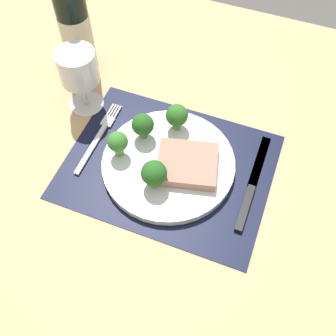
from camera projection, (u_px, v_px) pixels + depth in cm
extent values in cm
cube|color=tan|center=(168.00, 170.00, 81.14)|extent=(140.00, 110.00, 3.00)
cube|color=black|center=(168.00, 166.00, 79.76)|extent=(40.41, 31.16, 0.30)
cylinder|color=silver|center=(168.00, 163.00, 78.96)|extent=(26.26, 26.26, 1.60)
cube|color=tan|center=(187.00, 165.00, 76.51)|extent=(13.52, 12.42, 2.13)
cylinder|color=#6B994C|center=(154.00, 182.00, 74.75)|extent=(1.81, 1.81, 1.72)
sphere|color=#235B1E|center=(154.00, 173.00, 72.29)|extent=(4.87, 4.87, 4.87)
cylinder|color=#5B8942|center=(177.00, 124.00, 82.17)|extent=(1.62, 1.62, 1.83)
sphere|color=#2D6B23|center=(177.00, 115.00, 79.78)|extent=(4.54, 4.54, 4.54)
cylinder|color=#5B8942|center=(143.00, 133.00, 80.91)|extent=(1.46, 1.46, 1.79)
sphere|color=#235B1E|center=(143.00, 125.00, 78.56)|extent=(4.48, 4.48, 4.48)
cylinder|color=#6B994C|center=(119.00, 150.00, 78.39)|extent=(1.85, 1.85, 2.18)
sphere|color=#387A2D|center=(118.00, 142.00, 76.03)|extent=(4.04, 4.04, 4.04)
cube|color=silver|center=(91.00, 149.00, 81.56)|extent=(1.00, 13.00, 0.50)
cube|color=silver|center=(108.00, 121.00, 85.51)|extent=(2.40, 2.60, 0.40)
cube|color=silver|center=(110.00, 110.00, 87.26)|extent=(0.30, 3.60, 0.35)
cube|color=silver|center=(113.00, 111.00, 87.15)|extent=(0.30, 3.60, 0.35)
cube|color=silver|center=(115.00, 111.00, 87.03)|extent=(0.30, 3.60, 0.35)
cube|color=silver|center=(118.00, 112.00, 86.91)|extent=(0.30, 3.60, 0.35)
cube|color=black|center=(245.00, 208.00, 74.06)|extent=(1.40, 10.00, 0.80)
cube|color=silver|center=(260.00, 161.00, 80.11)|extent=(1.80, 13.00, 0.30)
cylinder|color=black|center=(75.00, 26.00, 86.29)|extent=(6.78, 6.78, 22.31)
cylinder|color=beige|center=(76.00, 30.00, 87.22)|extent=(6.91, 6.91, 7.81)
cylinder|color=silver|center=(87.00, 103.00, 88.77)|extent=(7.50, 7.50, 0.40)
cylinder|color=silver|center=(84.00, 92.00, 85.66)|extent=(0.80, 0.80, 7.01)
cylinder|color=silver|center=(78.00, 67.00, 79.78)|extent=(7.97, 7.97, 7.00)
cylinder|color=tan|center=(80.00, 74.00, 81.40)|extent=(7.02, 7.02, 3.14)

